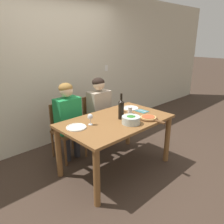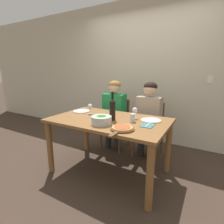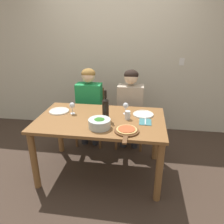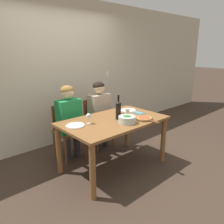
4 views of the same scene
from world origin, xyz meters
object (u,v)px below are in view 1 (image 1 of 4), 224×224
object	(u,v)px
person_woman	(68,115)
fork_on_napkin	(142,111)
person_man	(100,106)
chair_left	(66,128)
wine_bottle	(121,109)
wine_glass_left	(90,117)
chair_right	(96,118)
pizza_on_board	(149,118)
dinner_plate_left	(76,127)
broccoli_bowl	(131,120)
water_tumbler	(130,110)
dinner_plate_right	(130,108)
wine_glass_right	(121,105)

from	to	relation	value
person_woman	fork_on_napkin	distance (m)	1.14
person_man	chair_left	bearing A→B (deg)	170.43
wine_bottle	fork_on_napkin	world-z (taller)	wine_bottle
chair_left	wine_bottle	size ratio (longest dim) A/B	2.40
wine_glass_left	chair_right	bearing A→B (deg)	46.19
chair_right	wine_bottle	world-z (taller)	wine_bottle
chair_left	pizza_on_board	size ratio (longest dim) A/B	2.18
dinner_plate_left	fork_on_napkin	xyz separation A→B (m)	(1.12, -0.16, -0.01)
broccoli_bowl	pizza_on_board	bearing A→B (deg)	-11.86
broccoli_bowl	chair_left	bearing A→B (deg)	108.70
chair_left	person_woman	distance (m)	0.28
wine_bottle	chair_left	bearing A→B (deg)	114.73
chair_right	wine_bottle	distance (m)	0.98
pizza_on_board	dinner_plate_left	bearing A→B (deg)	154.37
person_man	broccoli_bowl	size ratio (longest dim) A/B	4.99
broccoli_bowl	water_tumbler	distance (m)	0.40
water_tumbler	dinner_plate_left	bearing A→B (deg)	173.35
broccoli_bowl	dinner_plate_right	world-z (taller)	broccoli_bowl
dinner_plate_right	wine_glass_right	distance (m)	0.25
water_tumbler	chair_left	bearing A→B (deg)	129.36
person_man	wine_glass_right	size ratio (longest dim) A/B	8.14
pizza_on_board	dinner_plate_right	bearing A→B (deg)	71.08
person_man	fork_on_napkin	size ratio (longest dim) A/B	6.82
wine_glass_right	wine_glass_left	bearing A→B (deg)	-172.21
chair_left	chair_right	distance (m)	0.63
person_man	wine_bottle	distance (m)	0.80
chair_right	dinner_plate_right	size ratio (longest dim) A/B	3.40
person_man	wine_glass_left	distance (m)	0.94
chair_left	wine_glass_left	world-z (taller)	wine_glass_left
chair_right	person_man	world-z (taller)	person_man
dinner_plate_right	chair_left	bearing A→B (deg)	142.88
wine_glass_right	broccoli_bowl	bearing A→B (deg)	-120.14
person_man	wine_glass_left	xyz separation A→B (m)	(-0.69, -0.62, 0.14)
dinner_plate_left	water_tumbler	bearing A→B (deg)	-6.65
dinner_plate_right	wine_glass_right	xyz separation A→B (m)	(-0.23, -0.00, 0.10)
broccoli_bowl	wine_glass_right	world-z (taller)	wine_glass_right
wine_bottle	broccoli_bowl	distance (m)	0.24
broccoli_bowl	water_tumbler	size ratio (longest dim) A/B	2.37
chair_left	pizza_on_board	world-z (taller)	chair_left
person_woman	water_tumbler	bearing A→B (deg)	-46.50
fork_on_napkin	wine_bottle	bearing A→B (deg)	-179.77
chair_left	dinner_plate_right	xyz separation A→B (m)	(0.83, -0.63, 0.30)
person_man	wine_bottle	bearing A→B (deg)	-108.21
chair_left	fork_on_napkin	xyz separation A→B (m)	(0.86, -0.85, 0.29)
water_tumbler	person_woman	bearing A→B (deg)	133.50
person_woman	wine_glass_left	distance (m)	0.63
pizza_on_board	wine_glass_right	distance (m)	0.50
chair_right	dinner_plate_left	size ratio (longest dim) A/B	3.40
wine_glass_left	chair_left	bearing A→B (deg)	85.32
chair_left	water_tumbler	bearing A→B (deg)	-50.64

